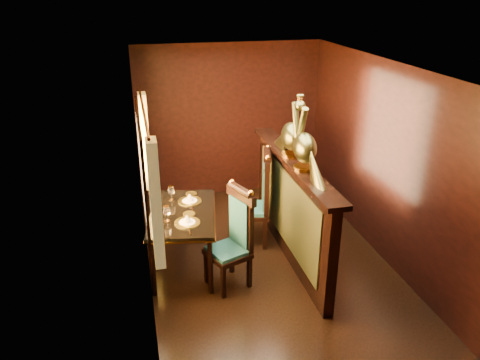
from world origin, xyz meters
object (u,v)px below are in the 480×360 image
at_px(peacock_right, 292,124).
at_px(dining_table, 183,217).
at_px(chair_left, 236,234).
at_px(peacock_left, 306,135).
at_px(chair_right, 260,195).

bearing_deg(peacock_right, dining_table, -178.60).
bearing_deg(chair_left, peacock_left, -17.49).
bearing_deg(chair_right, peacock_left, -53.52).
bearing_deg(peacock_right, chair_right, 130.45).
distance_m(dining_table, peacock_left, 1.79).
distance_m(chair_left, peacock_left, 1.39).
bearing_deg(peacock_left, chair_right, 110.11).
distance_m(dining_table, chair_right, 1.15).
height_order(peacock_left, peacock_right, peacock_left).
bearing_deg(peacock_left, dining_table, 163.41).
distance_m(chair_left, chair_right, 1.00).
bearing_deg(peacock_left, chair_left, -175.69).
bearing_deg(peacock_left, peacock_right, 90.00).
bearing_deg(chair_right, peacock_right, -33.18).
xyz_separation_m(peacock_left, peacock_right, (0.00, 0.44, -0.00)).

